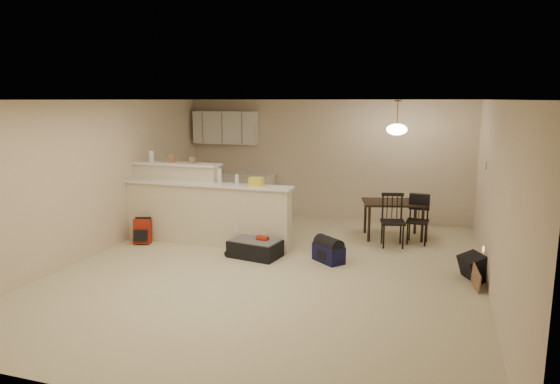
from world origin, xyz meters
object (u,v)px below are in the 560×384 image
at_px(dining_chair_far, 418,220).
at_px(black_daypack, 474,267).
at_px(navy_duffel, 329,253).
at_px(dining_chair_near, 393,221).
at_px(red_backpack, 143,231).
at_px(suitcase, 255,249).
at_px(pendant_lamp, 397,129).
at_px(dining_table, 393,206).

xyz_separation_m(dining_chair_far, black_daypack, (0.86, -1.59, -0.25)).
height_order(navy_duffel, black_daypack, black_daypack).
bearing_deg(dining_chair_near, dining_chair_far, 26.18).
bearing_deg(dining_chair_far, red_backpack, -158.85).
height_order(suitcase, navy_duffel, navy_duffel).
xyz_separation_m(pendant_lamp, red_backpack, (-4.16, -1.74, -1.77)).
height_order(dining_chair_near, black_daypack, dining_chair_near).
xyz_separation_m(dining_table, dining_chair_far, (0.45, -0.26, -0.17)).
relative_size(navy_duffel, black_daypack, 1.30).
height_order(suitcase, black_daypack, black_daypack).
bearing_deg(dining_table, pendant_lamp, -15.01).
xyz_separation_m(red_backpack, black_daypack, (5.47, -0.11, -0.05)).
bearing_deg(navy_duffel, dining_chair_near, 92.62).
distance_m(dining_table, suitcase, 2.76).
bearing_deg(suitcase, black_daypack, 9.49).
height_order(pendant_lamp, suitcase, pendant_lamp).
bearing_deg(suitcase, dining_chair_near, 41.29).
height_order(dining_chair_far, navy_duffel, dining_chair_far).
height_order(dining_table, pendant_lamp, pendant_lamp).
relative_size(dining_chair_far, red_backpack, 1.94).
bearing_deg(navy_duffel, dining_table, 104.06).
xyz_separation_m(dining_table, dining_chair_near, (0.05, -0.57, -0.14)).
relative_size(pendant_lamp, red_backpack, 1.42).
distance_m(dining_table, black_daypack, 2.30).
height_order(pendant_lamp, dining_chair_near, pendant_lamp).
distance_m(suitcase, black_daypack, 3.31).
bearing_deg(pendant_lamp, navy_duffel, -115.19).
height_order(dining_table, red_backpack, dining_table).
height_order(pendant_lamp, navy_duffel, pendant_lamp).
distance_m(pendant_lamp, dining_chair_near, 1.64).
height_order(dining_chair_far, red_backpack, dining_chair_far).
relative_size(dining_table, suitcase, 1.56).
bearing_deg(dining_chair_far, navy_duffel, -127.16).
bearing_deg(pendant_lamp, black_daypack, -54.70).
relative_size(dining_chair_near, navy_duffel, 1.80).
relative_size(dining_chair_near, red_backpack, 2.09).
xyz_separation_m(dining_chair_far, suitcase, (-2.45, -1.59, -0.29)).
bearing_deg(red_backpack, pendant_lamp, 6.29).
bearing_deg(dining_chair_far, black_daypack, -58.27).
relative_size(dining_chair_near, suitcase, 1.15).
height_order(dining_table, navy_duffel, dining_table).
distance_m(pendant_lamp, suitcase, 3.30).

